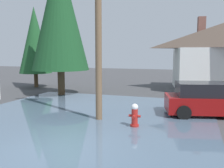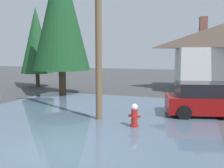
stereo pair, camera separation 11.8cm
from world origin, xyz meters
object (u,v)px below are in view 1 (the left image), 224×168
at_px(fire_hydrant, 135,116).
at_px(pine_tree_mid_left, 60,11).
at_px(utility_pole, 98,0).
at_px(pine_tree_tall_left, 35,40).
at_px(parked_car, 209,100).

distance_m(fire_hydrant, pine_tree_mid_left, 10.49).
relative_size(fire_hydrant, utility_pole, 0.10).
distance_m(fire_hydrant, pine_tree_tall_left, 14.55).
relative_size(parked_car, pine_tree_tall_left, 0.65).
xyz_separation_m(fire_hydrant, parked_car, (2.85, 3.01, 0.28)).
bearing_deg(pine_tree_mid_left, parked_car, -17.46).
xyz_separation_m(pine_tree_tall_left, pine_tree_mid_left, (4.16, -2.93, 1.75)).
distance_m(fire_hydrant, parked_car, 4.15).
bearing_deg(parked_car, pine_tree_tall_left, 156.64).
bearing_deg(utility_pole, fire_hydrant, -18.30).
xyz_separation_m(utility_pole, pine_tree_mid_left, (-5.00, 5.45, 0.63)).
height_order(fire_hydrant, parked_car, parked_car).
distance_m(utility_pole, pine_tree_mid_left, 7.42).
relative_size(pine_tree_tall_left, pine_tree_mid_left, 0.70).
height_order(pine_tree_tall_left, pine_tree_mid_left, pine_tree_mid_left).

